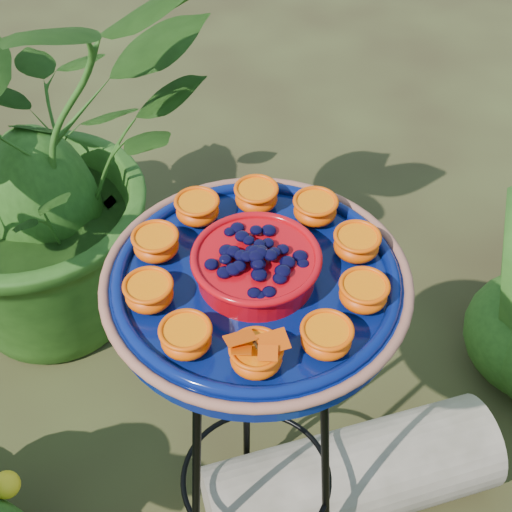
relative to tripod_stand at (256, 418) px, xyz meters
The scene contains 4 objects.
tripod_stand is the anchor object (origin of this frame).
feeder_dish 0.34m from the tripod_stand, 81.77° to the right, with size 0.49×0.49×0.09m.
driftwood_log 0.43m from the tripod_stand, 31.51° to the left, with size 0.21×0.21×0.62m, color tan.
shrub_back_left 0.86m from the tripod_stand, 135.59° to the left, with size 0.87×0.75×0.97m, color #214612.
Camera 1 is at (0.12, -0.65, 1.51)m, focal length 50.00 mm.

